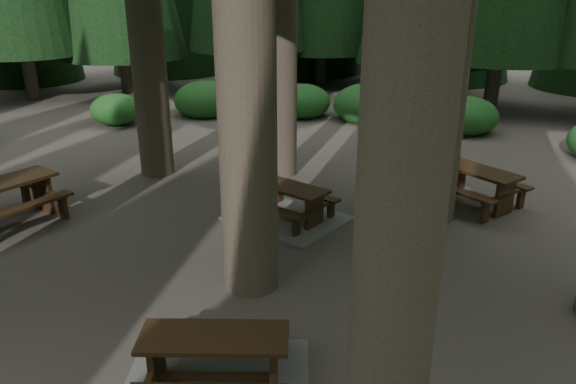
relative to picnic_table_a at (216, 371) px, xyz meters
The scene contains 6 objects.
ground 2.67m from the picnic_table_a, 131.96° to the left, with size 80.00×80.00×0.00m, color #4E473F.
picnic_table_a is the anchor object (origin of this frame).
picnic_table_b 6.59m from the picnic_table_a, 165.13° to the left, with size 1.76×2.11×0.86m.
picnic_table_c 4.96m from the picnic_table_a, 111.02° to the left, with size 2.35×2.04×0.71m.
picnic_table_d 7.40m from the picnic_table_a, 80.93° to the left, with size 2.27×2.08×0.80m.
shrub_ring 2.94m from the picnic_table_a, 111.52° to the left, with size 23.86×24.64×1.49m.
Camera 1 is at (5.19, -6.12, 4.48)m, focal length 35.00 mm.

